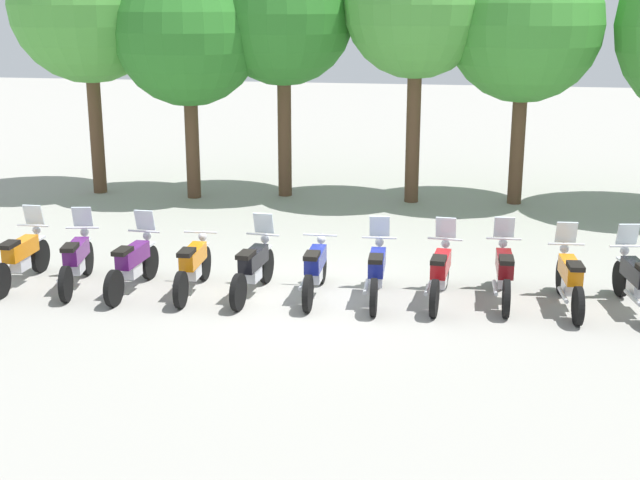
% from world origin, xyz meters
% --- Properties ---
extents(ground_plane, '(80.00, 80.00, 0.00)m').
position_xyz_m(ground_plane, '(0.00, 0.00, 0.00)').
color(ground_plane, '#9E9B93').
extents(motorcycle_0, '(0.62, 2.19, 1.37)m').
position_xyz_m(motorcycle_0, '(-5.47, -0.24, 0.52)').
color(motorcycle_0, black).
rests_on(motorcycle_0, ground_plane).
extents(motorcycle_1, '(0.68, 2.17, 1.37)m').
position_xyz_m(motorcycle_1, '(-4.38, -0.22, 0.52)').
color(motorcycle_1, black).
rests_on(motorcycle_1, ground_plane).
extents(motorcycle_2, '(0.62, 2.19, 1.37)m').
position_xyz_m(motorcycle_2, '(-3.28, -0.28, 0.52)').
color(motorcycle_2, black).
rests_on(motorcycle_2, ground_plane).
extents(motorcycle_3, '(0.62, 2.19, 0.99)m').
position_xyz_m(motorcycle_3, '(-2.19, -0.17, 0.50)').
color(motorcycle_3, black).
rests_on(motorcycle_3, ground_plane).
extents(motorcycle_4, '(0.62, 2.19, 1.37)m').
position_xyz_m(motorcycle_4, '(-1.09, -0.11, 0.52)').
color(motorcycle_4, black).
rests_on(motorcycle_4, ground_plane).
extents(motorcycle_5, '(0.62, 2.19, 0.99)m').
position_xyz_m(motorcycle_5, '(-0.00, 0.02, 0.50)').
color(motorcycle_5, black).
rests_on(motorcycle_5, ground_plane).
extents(motorcycle_6, '(0.62, 2.19, 1.37)m').
position_xyz_m(motorcycle_6, '(1.09, 0.04, 0.52)').
color(motorcycle_6, black).
rests_on(motorcycle_6, ground_plane).
extents(motorcycle_7, '(0.62, 2.19, 1.37)m').
position_xyz_m(motorcycle_7, '(2.19, 0.15, 0.52)').
color(motorcycle_7, black).
rests_on(motorcycle_7, ground_plane).
extents(motorcycle_8, '(0.62, 2.19, 1.37)m').
position_xyz_m(motorcycle_8, '(3.27, 0.35, 0.52)').
color(motorcycle_8, black).
rests_on(motorcycle_8, ground_plane).
extents(motorcycle_9, '(0.62, 2.19, 1.37)m').
position_xyz_m(motorcycle_9, '(4.36, 0.18, 0.52)').
color(motorcycle_9, black).
rests_on(motorcycle_9, ground_plane).
extents(motorcycle_10, '(0.64, 2.18, 1.37)m').
position_xyz_m(motorcycle_10, '(5.45, 0.24, 0.52)').
color(motorcycle_10, black).
rests_on(motorcycle_10, ground_plane).
extents(tree_0, '(4.02, 4.02, 6.96)m').
position_xyz_m(tree_0, '(-7.31, 7.43, 4.93)').
color(tree_0, brown).
rests_on(tree_0, ground_plane).
extents(tree_1, '(3.79, 3.79, 6.21)m').
position_xyz_m(tree_1, '(-4.59, 7.28, 4.29)').
color(tree_1, brown).
rests_on(tree_1, ground_plane).
extents(tree_2, '(3.67, 3.67, 6.58)m').
position_xyz_m(tree_2, '(-2.26, 7.94, 4.72)').
color(tree_2, brown).
rests_on(tree_2, ground_plane).
extents(tree_3, '(3.63, 3.63, 6.78)m').
position_xyz_m(tree_3, '(1.13, 7.77, 4.94)').
color(tree_3, brown).
rests_on(tree_3, ground_plane).
extents(tree_4, '(3.84, 3.84, 6.43)m').
position_xyz_m(tree_4, '(3.77, 8.04, 4.49)').
color(tree_4, brown).
rests_on(tree_4, ground_plane).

